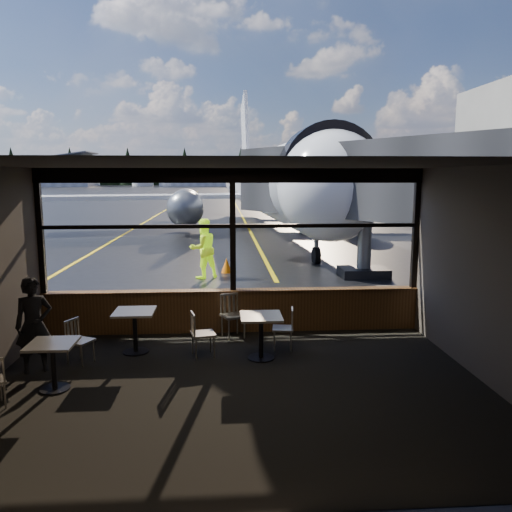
{
  "coord_description": "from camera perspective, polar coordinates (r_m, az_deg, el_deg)",
  "views": [
    {
      "loc": [
        -0.22,
        -10.45,
        3.31
      ],
      "look_at": [
        0.56,
        1.0,
        1.5
      ],
      "focal_mm": 35.0,
      "sensor_mm": 36.0,
      "label": 1
    }
  ],
  "objects": [
    {
      "name": "jet_bridge",
      "position": [
        16.42,
        9.62,
        6.08
      ],
      "size": [
        9.44,
        11.54,
        5.04
      ],
      "primitive_type": null,
      "color": "#2D2D30",
      "rests_on": "ground_plane"
    },
    {
      "name": "chair_near_e",
      "position": [
        9.76,
        3.08,
        -8.31
      ],
      "size": [
        0.51,
        0.51,
        0.83
      ],
      "primitive_type": null,
      "rotation": [
        0.0,
        0.0,
        1.44
      ],
      "color": "beige",
      "rests_on": "carpet_floor"
    },
    {
      "name": "chair_near_n",
      "position": [
        10.45,
        -2.63,
        -6.89
      ],
      "size": [
        0.65,
        0.65,
        0.91
      ],
      "primitive_type": null,
      "rotation": [
        0.0,
        0.0,
        3.54
      ],
      "color": "beige",
      "rests_on": "carpet_floor"
    },
    {
      "name": "airliner",
      "position": [
        31.3,
        1.67,
        13.03
      ],
      "size": [
        32.07,
        37.77,
        11.06
      ],
      "primitive_type": null,
      "rotation": [
        0.0,
        0.0,
        0.05
      ],
      "color": "white",
      "rests_on": "ground_plane"
    },
    {
      "name": "cone_nose",
      "position": [
        17.52,
        -3.39,
        -1.07
      ],
      "size": [
        0.38,
        0.38,
        0.52
      ],
      "primitive_type": "cone",
      "color": "#FF5108",
      "rests_on": "ground_plane"
    },
    {
      "name": "mullion_right",
      "position": [
        11.3,
        17.8,
        2.9
      ],
      "size": [
        0.12,
        0.12,
        2.6
      ],
      "primitive_type": "cube",
      "color": "black",
      "rests_on": "ground"
    },
    {
      "name": "mullion_left",
      "position": [
        11.15,
        -23.44,
        2.51
      ],
      "size": [
        0.12,
        0.12,
        2.6
      ],
      "primitive_type": "cube",
      "color": "black",
      "rests_on": "ground"
    },
    {
      "name": "hangar_left",
      "position": [
        202.84,
        -24.31,
        8.81
      ],
      "size": [
        45.0,
        18.0,
        11.0
      ],
      "primitive_type": null,
      "color": "silver",
      "rests_on": "ground_plane"
    },
    {
      "name": "wall_right",
      "position": [
        8.7,
        25.22,
        -2.23
      ],
      "size": [
        0.04,
        6.0,
        3.5
      ],
      "primitive_type": "cube",
      "color": "#473F39",
      "rests_on": "ground"
    },
    {
      "name": "fuel_tank_a",
      "position": [
        194.74,
        -12.83,
        8.66
      ],
      "size": [
        8.0,
        8.0,
        6.0
      ],
      "primitive_type": "cylinder",
      "color": "silver",
      "rests_on": "ground_plane"
    },
    {
      "name": "window_sill",
      "position": [
        10.83,
        -2.61,
        -6.35
      ],
      "size": [
        8.0,
        0.28,
        0.9
      ],
      "primitive_type": "cube",
      "color": "#503018",
      "rests_on": "ground"
    },
    {
      "name": "cafe_table_near",
      "position": [
        9.26,
        0.57,
        -9.26
      ],
      "size": [
        0.75,
        0.75,
        0.83
      ],
      "primitive_type": null,
      "color": "gray",
      "rests_on": "carpet_floor"
    },
    {
      "name": "fuel_tank_c",
      "position": [
        192.7,
        -6.87,
        8.81
      ],
      "size": [
        8.0,
        8.0,
        6.0
      ],
      "primitive_type": "cylinder",
      "color": "silver",
      "rests_on": "ground_plane"
    },
    {
      "name": "cafe_table_left",
      "position": [
        8.59,
        -22.13,
        -11.61
      ],
      "size": [
        0.7,
        0.7,
        0.77
      ],
      "primitive_type": null,
      "color": "gray",
      "rests_on": "carpet_floor"
    },
    {
      "name": "cafe_table_mid",
      "position": [
        9.85,
        -13.65,
        -8.42
      ],
      "size": [
        0.75,
        0.75,
        0.82
      ],
      "primitive_type": null,
      "color": "#9F9A92",
      "rests_on": "carpet_floor"
    },
    {
      "name": "ground_plane",
      "position": [
        130.49,
        -3.82,
        7.5
      ],
      "size": [
        520.0,
        520.0,
        0.0
      ],
      "primitive_type": "plane",
      "color": "black",
      "rests_on": "ground"
    },
    {
      "name": "treeline",
      "position": [
        220.46,
        -3.88,
        9.65
      ],
      "size": [
        360.0,
        3.0,
        12.0
      ],
      "primitive_type": "cube",
      "color": "black",
      "rests_on": "ground_plane"
    },
    {
      "name": "hangar_mid",
      "position": [
        195.46,
        -3.87,
        9.45
      ],
      "size": [
        38.0,
        15.0,
        10.0
      ],
      "primitive_type": null,
      "color": "silver",
      "rests_on": "ground_plane"
    },
    {
      "name": "mullion_centre",
      "position": [
        10.51,
        -2.68,
        2.89
      ],
      "size": [
        0.12,
        0.12,
        2.6
      ],
      "primitive_type": "cube",
      "color": "black",
      "rests_on": "ground"
    },
    {
      "name": "passenger",
      "position": [
        9.36,
        -24.05,
        -7.23
      ],
      "size": [
        0.71,
        0.61,
        1.65
      ],
      "primitive_type": "imported",
      "rotation": [
        0.0,
        0.0,
        0.43
      ],
      "color": "black",
      "rests_on": "carpet_floor"
    },
    {
      "name": "wall_back",
      "position": [
        4.72,
        -1.04,
        -10.35
      ],
      "size": [
        8.0,
        0.04,
        3.5
      ],
      "primitive_type": "cube",
      "color": "#473F39",
      "rests_on": "ground"
    },
    {
      "name": "ground_crew",
      "position": [
        16.59,
        -6.06,
        0.86
      ],
      "size": [
        1.2,
        1.13,
        1.97
      ],
      "primitive_type": "imported",
      "rotation": [
        0.0,
        0.0,
        3.67
      ],
      "color": "#BFF219",
      "rests_on": "ground_plane"
    },
    {
      "name": "chair_mid_w",
      "position": [
        9.58,
        -19.44,
        -9.21
      ],
      "size": [
        0.59,
        0.59,
        0.81
      ],
      "primitive_type": null,
      "rotation": [
        0.0,
        0.0,
        -2.03
      ],
      "color": "#B7B3A5",
      "rests_on": "carpet_floor"
    },
    {
      "name": "chair_near_w",
      "position": [
        9.4,
        -6.05,
        -8.89
      ],
      "size": [
        0.57,
        0.57,
        0.87
      ],
      "primitive_type": null,
      "rotation": [
        0.0,
        0.0,
        -1.34
      ],
      "color": "#AFAA9E",
      "rests_on": "carpet_floor"
    },
    {
      "name": "carpet_floor",
      "position": [
        8.15,
        -2.09,
        -14.93
      ],
      "size": [
        8.0,
        6.0,
        0.01
      ],
      "primitive_type": "cube",
      "color": "black",
      "rests_on": "ground"
    },
    {
      "name": "window_header",
      "position": [
        10.45,
        -2.72,
        9.17
      ],
      "size": [
        8.0,
        0.18,
        0.3
      ],
      "primitive_type": "cube",
      "color": "black",
      "rests_on": "ground"
    },
    {
      "name": "fuel_tank_b",
      "position": [
        193.46,
        -9.87,
        8.75
      ],
      "size": [
        8.0,
        8.0,
        6.0
      ],
      "primitive_type": "cylinder",
      "color": "silver",
      "rests_on": "ground_plane"
    },
    {
      "name": "hangar_right",
      "position": [
        197.85,
        14.03,
        9.49
      ],
      "size": [
        50.0,
        20.0,
        12.0
      ],
      "primitive_type": null,
      "color": "silver",
      "rests_on": "ground_plane"
    },
    {
      "name": "window_transom",
      "position": [
        10.5,
        -2.68,
        3.43
      ],
      "size": [
        8.0,
        0.1,
        0.08
      ],
      "primitive_type": "cube",
      "color": "black",
      "rests_on": "ground"
    },
    {
      "name": "ceiling",
      "position": [
        7.45,
        -2.24,
        10.41
      ],
      "size": [
        8.0,
        6.0,
        0.04
      ],
      "primitive_type": "cube",
      "color": "#38332D",
      "rests_on": "ground"
    }
  ]
}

